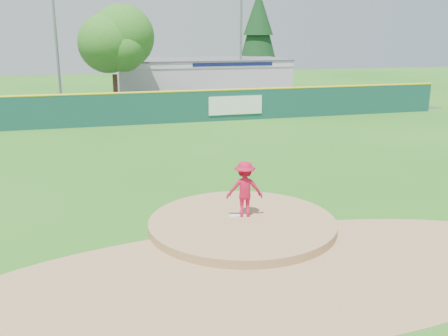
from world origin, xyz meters
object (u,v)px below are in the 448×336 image
object	(u,v)px
pitcher	(245,189)
light_pole_right	(241,33)
van	(178,98)
conifer_tree	(258,33)
pool_building_grp	(200,77)
light_pole_left	(55,26)
deciduous_tree	(113,47)

from	to	relation	value
pitcher	light_pole_right	size ratio (longest dim) A/B	0.17
van	light_pole_right	bearing A→B (deg)	-48.30
van	conifer_tree	size ratio (longest dim) A/B	0.47
van	pool_building_grp	world-z (taller)	pool_building_grp
conifer_tree	light_pole_right	distance (m)	8.06
light_pole_right	light_pole_left	bearing A→B (deg)	-172.41
deciduous_tree	light_pole_right	world-z (taller)	light_pole_right
van	conifer_tree	xyz separation A→B (m)	(10.24, 10.54, 4.90)
van	pool_building_grp	bearing A→B (deg)	-14.25
light_pole_left	light_pole_right	size ratio (longest dim) A/B	1.10
van	light_pole_right	xyz separation A→B (m)	(6.24, 3.54, 4.91)
pool_building_grp	light_pole_right	size ratio (longest dim) A/B	1.52
deciduous_tree	light_pole_right	bearing A→B (deg)	19.98
deciduous_tree	conifer_tree	distance (m)	18.63
deciduous_tree	light_pole_left	distance (m)	4.72
deciduous_tree	pitcher	bearing A→B (deg)	-84.99
deciduous_tree	light_pole_right	size ratio (longest dim) A/B	0.74
conifer_tree	deciduous_tree	bearing A→B (deg)	-143.75
pool_building_grp	light_pole_left	world-z (taller)	light_pole_left
pool_building_grp	light_pole_right	bearing A→B (deg)	-44.95
deciduous_tree	light_pole_right	xyz separation A→B (m)	(11.00, 4.00, 0.99)
pool_building_grp	light_pole_left	distance (m)	13.72
conifer_tree	light_pole_right	world-z (taller)	light_pole_right
light_pole_right	conifer_tree	bearing A→B (deg)	60.26
deciduous_tree	conifer_tree	xyz separation A→B (m)	(15.00, 11.00, 0.99)
pool_building_grp	light_pole_left	bearing A→B (deg)	-157.40
van	deciduous_tree	distance (m)	6.18
pitcher	conifer_tree	world-z (taller)	conifer_tree
pitcher	conifer_tree	size ratio (longest dim) A/B	0.18
pitcher	conifer_tree	bearing A→B (deg)	-97.76
pitcher	light_pole_left	xyz separation A→B (m)	(-6.17, 26.69, 4.96)
pool_building_grp	conifer_tree	distance (m)	8.95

